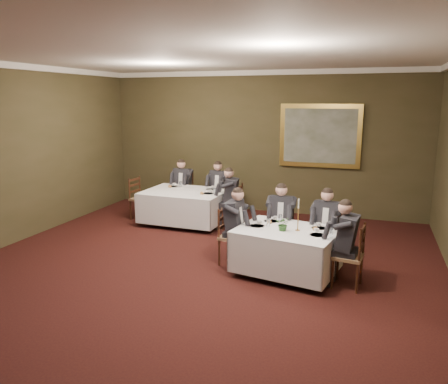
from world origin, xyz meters
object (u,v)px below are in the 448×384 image
Objects in this scene: diner_main_backright at (326,235)px; diner_sec_endright at (232,206)px; painting at (320,136)px; diner_main_backleft at (281,228)px; chair_sec_backleft at (183,201)px; diner_sec_backright at (220,195)px; table_main at (287,248)px; diner_main_endright at (348,255)px; chair_main_endright at (348,269)px; chair_sec_endleft at (141,207)px; chair_sec_backright at (220,204)px; diner_main_endleft at (233,235)px; table_second at (185,204)px; chair_sec_endright at (233,216)px; chair_main_endleft at (233,248)px; diner_sec_backleft at (183,192)px; chair_main_backright at (326,247)px; chair_main_backleft at (281,240)px; centerpiece at (283,223)px; candlestick at (298,219)px.

diner_main_backright and diner_sec_endright have the same top height.
diner_sec_endright is at bearing -133.97° from painting.
diner_main_backleft is 3.78m from chair_sec_backleft.
painting is (2.27, 0.75, 1.45)m from diner_sec_backright.
diner_main_endright is (0.97, -0.17, 0.06)m from table_main.
chair_sec_endleft is at bearing 70.61° from chair_main_endright.
chair_sec_backright is 0.52× the size of painting.
chair_sec_backright is at bearing 51.11° from chair_main_endright.
chair_sec_backleft is 1.01m from diner_sec_backright.
chair_sec_endleft is at bearing 150.35° from table_main.
diner_main_endleft reaches higher than chair_sec_endleft.
chair_sec_endright reaches higher than table_second.
diner_sec_backleft reaches higher than chair_main_endleft.
chair_main_endright is (1.96, -0.35, 0.00)m from chair_main_endleft.
chair_main_endright is at bearing 140.18° from diner_sec_backleft.
table_main is 3.88m from diner_sec_backright.
diner_sec_endright reaches higher than table_second.
chair_sec_endright is at bearing -25.66° from diner_main_backright.
painting is (3.26, 0.73, 1.45)m from diner_sec_backleft.
chair_main_backright is at bearing 145.67° from chair_sec_backleft.
painting is (-0.56, 3.17, 1.68)m from chair_main_backright.
chair_main_backleft is (2.51, -1.35, -0.17)m from table_second.
diner_main_endleft is (-0.69, -0.68, 0.00)m from diner_main_backleft.
diner_main_endright is at bearing 123.23° from chair_main_backright.
chair_sec_backleft is 1.00× the size of chair_sec_endright.
diner_main_endleft is at bearing 164.17° from centerpiece.
chair_sec_endright is 2.92m from candlestick.
chair_sec_backleft is at bearing 50.92° from chair_sec_endright.
diner_sec_backleft is 1.01m from chair_sec_backright.
diner_main_endleft is at bearing -170.17° from chair_sec_endright.
chair_main_endleft is 4.19m from painting.
centerpiece is (1.57, -2.28, 0.60)m from chair_sec_endright.
chair_sec_endright is at bearing 129.15° from candlestick.
table_main is at bearing 83.77° from diner_main_endleft.
chair_main_backleft is at bearing -28.24° from table_second.
chair_main_endright is 4.08× the size of centerpiece.
painting is at bearing -71.38° from chair_main_backright.
painting is at bearing 169.40° from diner_main_endleft.
diner_main_endleft is (-1.53, -0.54, 0.23)m from chair_main_backright.
chair_main_backright is at bearing 145.79° from diner_sec_backleft.
chair_sec_backright is at bearing 51.02° from diner_main_endright.
chair_sec_endleft is (-3.67, 1.39, -0.23)m from diner_main_backleft.
diner_sec_backright is at bearing -52.77° from chair_main_backleft.
diner_sec_backright is 4.00m from candlestick.
chair_main_endleft and chair_main_endright have the same top height.
chair_main_backleft is 1.00× the size of chair_main_endleft.
diner_main_backright reaches higher than chair_sec_backleft.
chair_main_backright and chair_sec_endleft have the same top height.
diner_main_endleft is 2.14m from chair_sec_endright.
diner_main_backleft is at bearing 78.97° from chair_sec_endleft.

